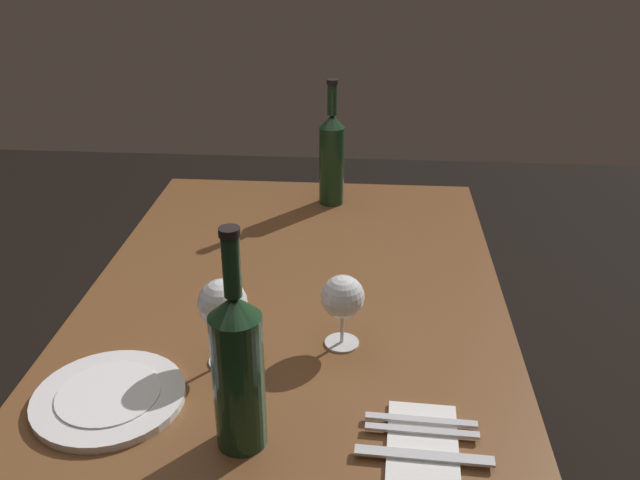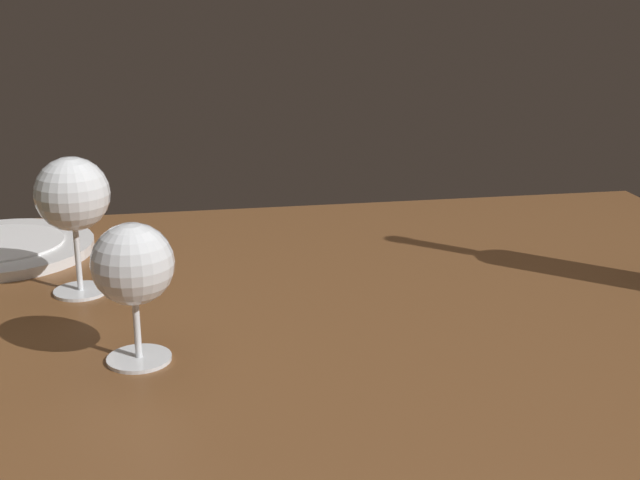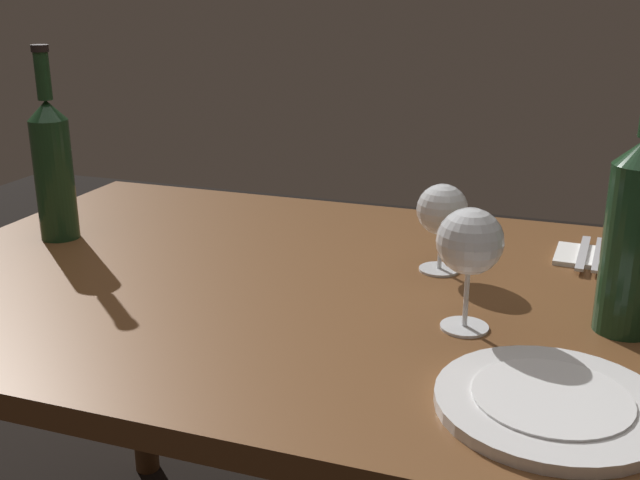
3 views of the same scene
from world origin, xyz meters
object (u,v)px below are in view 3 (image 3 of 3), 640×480
at_px(fork_outer, 583,253).
at_px(wine_bottle_second, 635,232).
at_px(wine_glass_left, 470,244).
at_px(folded_napkin, 614,260).
at_px(wine_glass_right, 442,212).
at_px(wine_bottle, 53,166).
at_px(dinner_plate, 551,403).
at_px(fork_inner, 599,254).
at_px(table_knife, 633,258).

bearing_deg(fork_outer, wine_bottle_second, -78.53).
bearing_deg(fork_outer, wine_glass_left, -112.74).
bearing_deg(wine_glass_left, folded_napkin, 60.61).
distance_m(wine_glass_right, folded_napkin, 0.32).
bearing_deg(wine_bottle, wine_bottle_second, -4.73).
relative_size(wine_glass_right, dinner_plate, 0.57).
height_order(fork_inner, table_knife, same).
xyz_separation_m(wine_bottle_second, dinner_plate, (-0.08, -0.24, -0.13)).
bearing_deg(table_knife, folded_napkin, 180.00).
bearing_deg(wine_glass_left, wine_glass_right, 109.84).
relative_size(wine_glass_left, wine_bottle, 0.49).
xyz_separation_m(wine_glass_left, fork_outer, (0.15, 0.35, -0.11)).
bearing_deg(wine_glass_left, fork_outer, 67.26).
xyz_separation_m(wine_glass_right, fork_inner, (0.25, 0.14, -0.09)).
distance_m(wine_bottle, table_knife, 1.02).
height_order(wine_bottle_second, table_knife, wine_bottle_second).
height_order(wine_glass_left, folded_napkin, wine_glass_left).
relative_size(wine_glass_right, wine_bottle, 0.42).
relative_size(wine_bottle_second, dinner_plate, 1.44).
bearing_deg(wine_glass_right, fork_outer, 32.09).
bearing_deg(fork_outer, fork_inner, 0.00).
relative_size(wine_glass_right, wine_bottle_second, 0.39).
xyz_separation_m(wine_glass_right, dinner_plate, (0.20, -0.39, -0.09)).
bearing_deg(dinner_plate, folded_napkin, 82.24).
bearing_deg(folded_napkin, wine_bottle_second, -88.55).
relative_size(wine_glass_left, wine_bottle_second, 0.46).
xyz_separation_m(wine_bottle_second, fork_outer, (-0.06, 0.28, -0.13)).
height_order(wine_glass_right, fork_outer, wine_glass_right).
height_order(fork_inner, fork_outer, same).
relative_size(fork_outer, table_knife, 0.86).
bearing_deg(fork_outer, table_knife, 0.00).
height_order(wine_glass_left, dinner_plate, wine_glass_left).
xyz_separation_m(dinner_plate, folded_napkin, (0.07, 0.52, -0.00)).
bearing_deg(table_knife, wine_glass_left, -123.02).
xyz_separation_m(wine_glass_right, fork_outer, (0.22, 0.14, -0.09)).
distance_m(wine_bottle, wine_bottle_second, 0.98).
xyz_separation_m(folded_napkin, table_knife, (0.03, 0.00, 0.01)).
bearing_deg(folded_napkin, wine_glass_right, -152.93).
height_order(wine_glass_right, fork_inner, wine_glass_right).
bearing_deg(fork_inner, wine_bottle_second, -83.49).
bearing_deg(wine_glass_left, table_knife, 56.98).
distance_m(wine_glass_left, wine_bottle_second, 0.21).
distance_m(wine_glass_right, dinner_plate, 0.44).
bearing_deg(wine_glass_left, wine_bottle, 169.26).
bearing_deg(table_knife, wine_bottle, -168.59).
height_order(wine_glass_left, table_knife, wine_glass_left).
relative_size(wine_bottle, fork_inner, 1.93).
xyz_separation_m(wine_bottle, table_knife, (1.00, 0.20, -0.13)).
bearing_deg(folded_napkin, wine_glass_left, -119.39).
distance_m(wine_glass_right, table_knife, 0.34).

